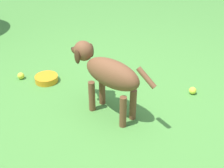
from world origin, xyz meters
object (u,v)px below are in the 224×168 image
object	(u,v)px
tennis_ball_1	(21,76)
water_bowl	(47,79)
tennis_ball_0	(193,91)
dog	(107,73)

from	to	relation	value
tennis_ball_1	water_bowl	distance (m)	0.26
tennis_ball_1	water_bowl	xyz separation A→B (m)	(-0.12, -0.24, -0.00)
water_bowl	tennis_ball_0	bearing A→B (deg)	-114.06
dog	water_bowl	size ratio (longest dim) A/B	3.19
dog	water_bowl	distance (m)	0.84
dog	water_bowl	bearing A→B (deg)	1.45
tennis_ball_0	tennis_ball_1	world-z (taller)	same
tennis_ball_1	water_bowl	bearing A→B (deg)	-115.84
dog	tennis_ball_0	size ratio (longest dim) A/B	10.64
tennis_ball_0	tennis_ball_1	xyz separation A→B (m)	(0.68, 1.50, 0.00)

